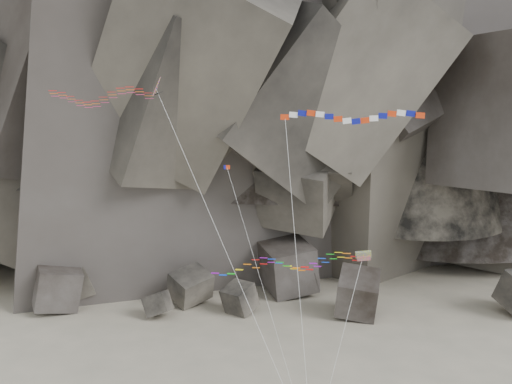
{
  "coord_description": "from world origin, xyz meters",
  "views": [
    {
      "loc": [
        -0.29,
        -44.45,
        26.95
      ],
      "look_at": [
        0.12,
        6.0,
        20.18
      ],
      "focal_mm": 40.0,
      "sensor_mm": 36.0,
      "label": 1
    }
  ],
  "objects_px": {
    "delta_kite": "(97,96)",
    "banner_kite": "(351,118)",
    "pennant_kite": "(248,238)",
    "parafoil_kite": "(282,263)"
  },
  "relations": [
    {
      "from": "delta_kite",
      "to": "banner_kite",
      "type": "xyz_separation_m",
      "value": [
        20.46,
        -3.8,
        -1.84
      ]
    },
    {
      "from": "banner_kite",
      "to": "pennant_kite",
      "type": "xyz_separation_m",
      "value": [
        -7.96,
        0.23,
        -9.44
      ]
    },
    {
      "from": "delta_kite",
      "to": "pennant_kite",
      "type": "xyz_separation_m",
      "value": [
        12.5,
        -3.57,
        -11.28
      ]
    },
    {
      "from": "delta_kite",
      "to": "parafoil_kite",
      "type": "height_order",
      "value": "delta_kite"
    },
    {
      "from": "delta_kite",
      "to": "banner_kite",
      "type": "distance_m",
      "value": 20.89
    },
    {
      "from": "banner_kite",
      "to": "delta_kite",
      "type": "bearing_deg",
      "value": -179.89
    },
    {
      "from": "banner_kite",
      "to": "parafoil_kite",
      "type": "relative_size",
      "value": 1.72
    },
    {
      "from": "pennant_kite",
      "to": "parafoil_kite",
      "type": "bearing_deg",
      "value": -0.51
    },
    {
      "from": "delta_kite",
      "to": "banner_kite",
      "type": "height_order",
      "value": "delta_kite"
    },
    {
      "from": "banner_kite",
      "to": "parafoil_kite",
      "type": "height_order",
      "value": "banner_kite"
    }
  ]
}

